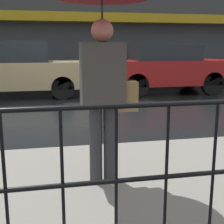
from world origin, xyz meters
name	(u,v)px	position (x,y,z in m)	size (l,w,h in m)	color
ground_plane	(60,109)	(0.00, 0.00, 0.00)	(80.00, 80.00, 0.00)	black
sidewalk_near	(78,188)	(0.00, -4.56, 0.06)	(28.00, 2.46, 0.11)	gray
sidewalk_far	(56,85)	(0.00, 4.33, 0.06)	(28.00, 2.00, 0.11)	gray
lane_marking	(60,108)	(0.00, 0.00, 0.00)	(25.20, 0.12, 0.01)	gold
railing_foreground	(89,158)	(0.00, -5.54, 0.74)	(12.00, 0.04, 1.00)	black
pedestrian	(103,31)	(0.28, -4.53, 1.63)	(0.90, 0.90, 2.01)	#333338
car_tan	(16,69)	(-1.20, 2.12, 0.82)	(4.13, 1.71, 1.64)	tan
car_red	(165,68)	(3.47, 2.12, 0.79)	(3.94, 1.90, 1.53)	maroon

